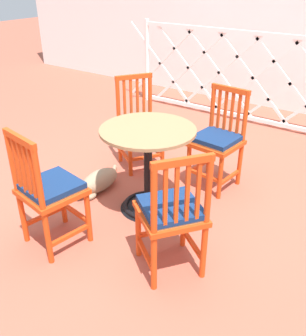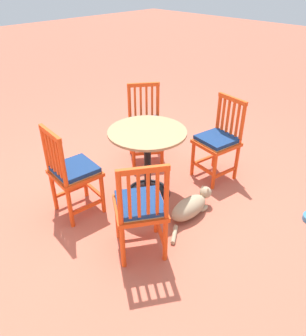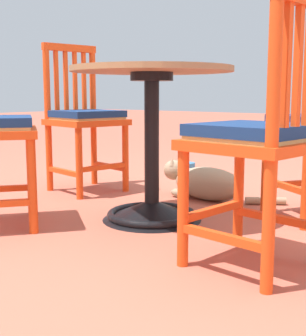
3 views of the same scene
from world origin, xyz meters
name	(u,v)px [view 1 (image 1 of 3)]	position (x,y,z in m)	size (l,w,h in m)	color
ground_plane	(138,207)	(0.00, 0.00, 0.00)	(24.00, 24.00, 0.00)	#AD5642
building_wall_backdrop	(288,4)	(0.00, 3.33, 1.40)	(10.00, 0.20, 2.80)	white
lattice_fence_panel	(253,78)	(-0.04, 2.48, 0.59)	(3.93, 0.06, 1.19)	white
cafe_table	(148,179)	(0.08, 0.05, 0.28)	(0.76, 0.76, 0.73)	black
orange_chair_at_corner	(217,141)	(0.35, 0.74, 0.45)	(0.44, 0.44, 0.91)	#D64214
orange_chair_tucked_in	(140,124)	(-0.47, 0.66, 0.45)	(0.55, 0.55, 0.91)	#D64214
orange_chair_by_planter	(49,191)	(-0.22, -0.73, 0.45)	(0.46, 0.46, 0.91)	#D64214
orange_chair_facing_out	(172,213)	(0.64, -0.46, 0.45)	(0.56, 0.56, 0.91)	#D64214
tabby_cat	(96,182)	(-0.47, -0.01, 0.10)	(0.28, 0.73, 0.23)	#9E896B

